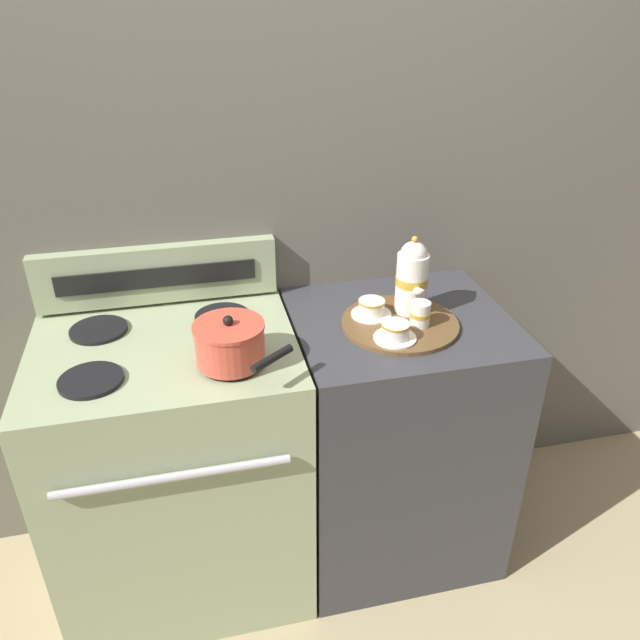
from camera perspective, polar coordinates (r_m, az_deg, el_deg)
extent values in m
plane|color=tan|center=(2.47, -2.99, -20.23)|extent=(6.00, 6.00, 0.00)
cube|color=#666056|center=(2.08, -5.41, 7.17)|extent=(6.00, 0.05, 2.20)
cube|color=#9EAD84|center=(2.13, -12.66, -13.20)|extent=(0.77, 0.60, 0.93)
cylinder|color=silver|center=(1.72, -13.24, -13.78)|extent=(0.62, 0.02, 0.02)
cylinder|color=black|center=(1.98, -19.58, -0.85)|extent=(0.17, 0.17, 0.01)
cylinder|color=black|center=(1.97, -8.93, 0.33)|extent=(0.17, 0.17, 0.01)
cylinder|color=black|center=(1.75, -20.21, -5.18)|extent=(0.17, 0.17, 0.01)
cylinder|color=black|center=(1.73, -8.10, -3.88)|extent=(0.17, 0.17, 0.01)
cube|color=#9EAD84|center=(2.05, -14.66, 4.08)|extent=(0.75, 0.05, 0.19)
cube|color=black|center=(2.03, -14.65, 3.77)|extent=(0.62, 0.01, 0.07)
cube|color=#38383D|center=(2.22, 6.81, -10.51)|extent=(0.67, 0.60, 0.93)
cylinder|color=#D14C38|center=(1.70, -8.23, -2.24)|extent=(0.19, 0.19, 0.10)
cylinder|color=#D14C38|center=(1.67, -8.37, -0.56)|extent=(0.19, 0.19, 0.01)
sphere|color=black|center=(1.67, -8.41, -0.05)|extent=(0.03, 0.03, 0.03)
cylinder|color=black|center=(1.59, -4.39, -3.52)|extent=(0.12, 0.10, 0.02)
cylinder|color=brown|center=(1.92, 7.30, -0.33)|extent=(0.36, 0.36, 0.01)
cylinder|color=white|center=(1.94, 8.36, 3.36)|extent=(0.10, 0.10, 0.19)
cylinder|color=gold|center=(1.93, 8.38, 3.61)|extent=(0.10, 0.10, 0.03)
sphere|color=white|center=(1.90, 8.56, 5.93)|extent=(0.08, 0.08, 0.08)
sphere|color=gold|center=(1.88, 8.67, 7.31)|extent=(0.02, 0.02, 0.02)
cone|color=white|center=(1.87, 9.15, 2.67)|extent=(0.03, 0.07, 0.06)
cylinder|color=white|center=(1.82, 6.85, -1.64)|extent=(0.13, 0.13, 0.01)
cylinder|color=white|center=(1.81, 6.90, -0.94)|extent=(0.08, 0.08, 0.05)
cylinder|color=gold|center=(1.80, 6.94, -0.42)|extent=(0.08, 0.08, 0.01)
cylinder|color=white|center=(1.94, 4.70, 0.53)|extent=(0.13, 0.13, 0.01)
cylinder|color=white|center=(1.93, 4.73, 1.21)|extent=(0.08, 0.08, 0.05)
cylinder|color=gold|center=(1.92, 4.75, 1.70)|extent=(0.08, 0.08, 0.01)
cylinder|color=white|center=(1.88, 9.15, 0.55)|extent=(0.06, 0.06, 0.08)
cylinder|color=gold|center=(1.88, 9.15, 0.55)|extent=(0.06, 0.06, 0.01)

